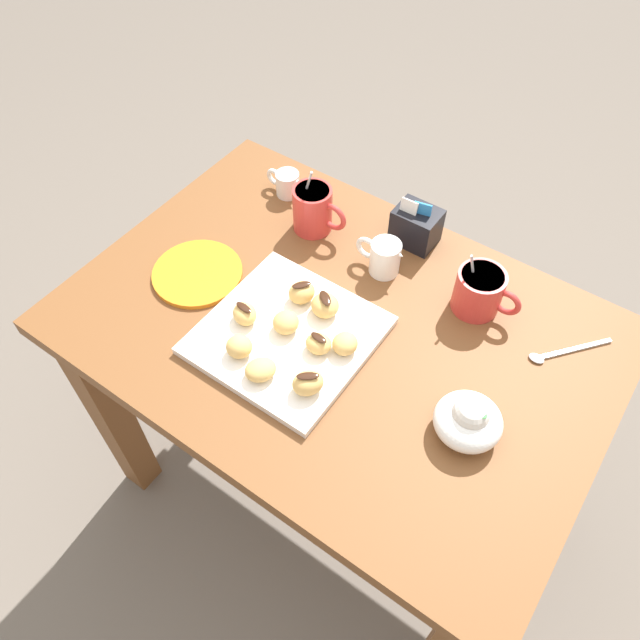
# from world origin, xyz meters

# --- Properties ---
(ground_plane) EXTENTS (8.00, 8.00, 0.00)m
(ground_plane) POSITION_xyz_m (0.00, 0.00, 0.00)
(ground_plane) COLOR #665B51
(dining_table) EXTENTS (1.00, 0.69, 0.71)m
(dining_table) POSITION_xyz_m (0.00, 0.00, 0.57)
(dining_table) COLOR brown
(dining_table) RESTS_ON ground_plane
(pastry_plate_square) EXTENTS (0.29, 0.29, 0.02)m
(pastry_plate_square) POSITION_xyz_m (-0.06, -0.08, 0.72)
(pastry_plate_square) COLOR white
(pastry_plate_square) RESTS_ON dining_table
(coffee_mug_red_left) EXTENTS (0.12, 0.08, 0.15)m
(coffee_mug_red_left) POSITION_xyz_m (-0.19, 0.19, 0.76)
(coffee_mug_red_left) COLOR red
(coffee_mug_red_left) RESTS_ON dining_table
(coffee_mug_red_right) EXTENTS (0.13, 0.09, 0.13)m
(coffee_mug_red_right) POSITION_xyz_m (0.19, 0.19, 0.76)
(coffee_mug_red_right) COLOR red
(coffee_mug_red_right) RESTS_ON dining_table
(cream_pitcher_white) EXTENTS (0.10, 0.06, 0.07)m
(cream_pitcher_white) POSITION_xyz_m (-0.00, 0.17, 0.75)
(cream_pitcher_white) COLOR white
(cream_pitcher_white) RESTS_ON dining_table
(sugar_caddy) EXTENTS (0.09, 0.07, 0.11)m
(sugar_caddy) POSITION_xyz_m (0.01, 0.27, 0.75)
(sugar_caddy) COLOR black
(sugar_caddy) RESTS_ON dining_table
(ice_cream_bowl) EXTENTS (0.11, 0.11, 0.08)m
(ice_cream_bowl) POSITION_xyz_m (0.30, -0.06, 0.75)
(ice_cream_bowl) COLOR white
(ice_cream_bowl) RESTS_ON dining_table
(chocolate_sauce_pitcher) EXTENTS (0.09, 0.05, 0.06)m
(chocolate_sauce_pitcher) POSITION_xyz_m (-0.30, 0.24, 0.74)
(chocolate_sauce_pitcher) COLOR white
(chocolate_sauce_pitcher) RESTS_ON dining_table
(saucer_orange_left) EXTENTS (0.18, 0.18, 0.01)m
(saucer_orange_left) POSITION_xyz_m (-0.30, -0.06, 0.72)
(saucer_orange_left) COLOR orange
(saucer_orange_left) RESTS_ON dining_table
(loose_spoon_near_saucer) EXTENTS (0.11, 0.13, 0.01)m
(loose_spoon_near_saucer) POSITION_xyz_m (0.37, 0.18, 0.71)
(loose_spoon_near_saucer) COLOR silver
(loose_spoon_near_saucer) RESTS_ON dining_table
(beignet_0) EXTENTS (0.06, 0.06, 0.04)m
(beignet_0) POSITION_xyz_m (-0.08, 0.00, 0.75)
(beignet_0) COLOR #E5B260
(beignet_0) RESTS_ON pastry_plate_square
(chocolate_drizzle_0) EXTENTS (0.03, 0.04, 0.00)m
(chocolate_drizzle_0) POSITION_xyz_m (-0.08, 0.00, 0.77)
(chocolate_drizzle_0) COLOR #381E11
(chocolate_drizzle_0) RESTS_ON beignet_0
(beignet_1) EXTENTS (0.05, 0.05, 0.04)m
(beignet_1) POSITION_xyz_m (-0.10, -0.16, 0.75)
(beignet_1) COLOR #E5B260
(beignet_1) RESTS_ON pastry_plate_square
(beignet_2) EXTENTS (0.07, 0.07, 0.03)m
(beignet_2) POSITION_xyz_m (-0.04, -0.18, 0.74)
(beignet_2) COLOR #E5B260
(beignet_2) RESTS_ON pastry_plate_square
(beignet_3) EXTENTS (0.05, 0.05, 0.03)m
(beignet_3) POSITION_xyz_m (0.01, -0.08, 0.74)
(beignet_3) COLOR #E5B260
(beignet_3) RESTS_ON pastry_plate_square
(chocolate_drizzle_3) EXTENTS (0.03, 0.02, 0.00)m
(chocolate_drizzle_3) POSITION_xyz_m (0.01, -0.08, 0.76)
(chocolate_drizzle_3) COLOR #381E11
(chocolate_drizzle_3) RESTS_ON beignet_3
(beignet_4) EXTENTS (0.07, 0.07, 0.04)m
(beignet_4) POSITION_xyz_m (0.05, -0.15, 0.75)
(beignet_4) COLOR #E5B260
(beignet_4) RESTS_ON pastry_plate_square
(chocolate_drizzle_4) EXTENTS (0.04, 0.04, 0.00)m
(chocolate_drizzle_4) POSITION_xyz_m (0.05, -0.15, 0.77)
(chocolate_drizzle_4) COLOR #381E11
(chocolate_drizzle_4) RESTS_ON beignet_4
(beignet_5) EXTENTS (0.07, 0.06, 0.03)m
(beignet_5) POSITION_xyz_m (-0.14, -0.10, 0.74)
(beignet_5) COLOR #E5B260
(beignet_5) RESTS_ON pastry_plate_square
(chocolate_drizzle_5) EXTENTS (0.04, 0.02, 0.00)m
(chocolate_drizzle_5) POSITION_xyz_m (-0.14, -0.10, 0.76)
(chocolate_drizzle_5) COLOR #381E11
(chocolate_drizzle_5) RESTS_ON beignet_5
(beignet_6) EXTENTS (0.07, 0.07, 0.04)m
(beignet_6) POSITION_xyz_m (-0.03, -0.00, 0.75)
(beignet_6) COLOR #E5B260
(beignet_6) RESTS_ON pastry_plate_square
(chocolate_drizzle_6) EXTENTS (0.04, 0.04, 0.00)m
(chocolate_drizzle_6) POSITION_xyz_m (-0.03, -0.00, 0.77)
(chocolate_drizzle_6) COLOR #381E11
(chocolate_drizzle_6) RESTS_ON beignet_6
(beignet_7) EXTENTS (0.06, 0.06, 0.04)m
(beignet_7) POSITION_xyz_m (-0.06, -0.07, 0.75)
(beignet_7) COLOR #E5B260
(beignet_7) RESTS_ON pastry_plate_square
(beignet_8) EXTENTS (0.05, 0.05, 0.03)m
(beignet_8) POSITION_xyz_m (0.05, -0.05, 0.74)
(beignet_8) COLOR #E5B260
(beignet_8) RESTS_ON pastry_plate_square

